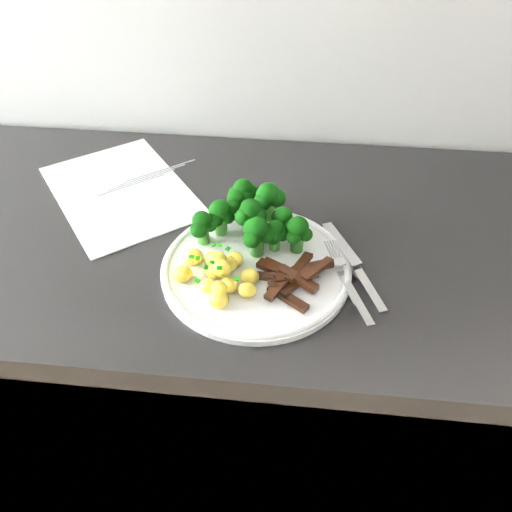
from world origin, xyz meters
TOP-DOWN VIEW (x-y plane):
  - counter at (0.06, 1.68)m, footprint 2.30×0.57m
  - recipe_paper at (-0.16, 1.77)m, footprint 0.35×0.36m
  - plate at (0.09, 1.60)m, footprint 0.28×0.28m
  - broccoli at (0.08, 1.67)m, footprint 0.18×0.15m
  - potatoes at (0.04, 1.57)m, footprint 0.12×0.10m
  - beef_strips at (0.15, 1.57)m, footprint 0.12×0.11m
  - fork at (0.22, 1.57)m, footprint 0.07×0.17m
  - knife at (0.24, 1.60)m, footprint 0.09×0.18m

SIDE VIEW (x-z plane):
  - counter at x=0.06m, z-range 0.00..0.86m
  - recipe_paper at x=-0.16m, z-range 0.86..0.86m
  - plate at x=0.09m, z-range 0.86..0.88m
  - knife at x=0.24m, z-range 0.86..0.88m
  - fork at x=0.22m, z-range 0.87..0.89m
  - beef_strips at x=0.15m, z-range 0.87..0.89m
  - potatoes at x=0.04m, z-range 0.86..0.91m
  - broccoli at x=0.08m, z-range 0.87..0.95m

